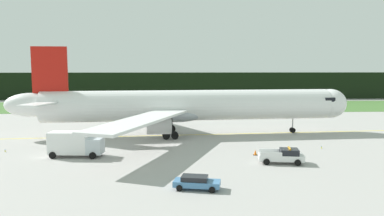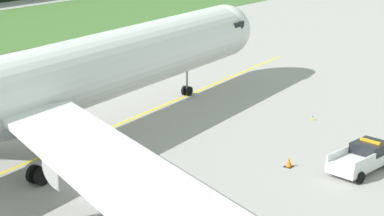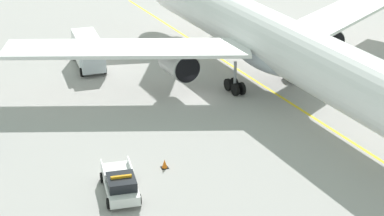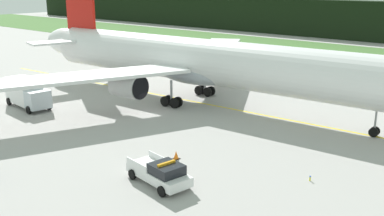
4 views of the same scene
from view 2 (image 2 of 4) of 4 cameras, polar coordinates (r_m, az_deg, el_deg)
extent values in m
plane|color=#A39F9C|center=(40.70, -9.04, -7.58)|extent=(320.00, 320.00, 0.00)
cube|color=yellow|center=(47.97, -12.54, -3.94)|extent=(77.71, 6.09, 0.01)
cylinder|color=silver|center=(46.45, -12.93, 1.98)|extent=(48.94, 8.78, 5.17)
ellipsoid|color=silver|center=(66.30, 2.79, 6.74)|extent=(6.06, 5.58, 5.17)
ellipsoid|color=#A4ABB6|center=(45.22, -14.98, -0.44)|extent=(11.31, 6.23, 2.85)
cube|color=black|center=(65.09, 2.26, 7.37)|extent=(2.16, 5.04, 0.70)
cube|color=silver|center=(32.95, -7.08, -5.01)|extent=(12.99, 23.26, 0.35)
cylinder|color=#A9A9A9|center=(37.79, -9.55, -4.42)|extent=(3.79, 2.97, 2.70)
cylinder|color=black|center=(39.09, -7.75, -3.62)|extent=(0.30, 2.49, 2.49)
cylinder|color=gray|center=(61.25, -0.44, 2.66)|extent=(0.20, 0.20, 2.54)
cylinder|color=black|center=(61.71, -0.64, 1.55)|extent=(0.91, 0.29, 0.90)
cylinder|color=black|center=(61.43, -0.24, 1.48)|extent=(0.91, 0.29, 0.90)
cylinder|color=gray|center=(42.82, -12.69, -3.84)|extent=(0.28, 0.28, 2.54)
cylinder|color=black|center=(43.96, -12.27, -5.04)|extent=(1.22, 0.39, 1.20)
cylinder|color=black|center=(43.50, -11.61, -5.23)|extent=(1.22, 0.39, 1.20)
cylinder|color=black|center=(43.06, -13.57, -5.60)|extent=(1.22, 0.39, 1.20)
cylinder|color=black|center=(42.59, -12.91, -5.80)|extent=(1.22, 0.39, 1.20)
cube|color=white|center=(45.09, 14.51, -4.46)|extent=(5.61, 2.87, 0.70)
cube|color=black|center=(45.64, 15.21, -3.31)|extent=(2.41, 2.23, 0.70)
cube|color=white|center=(44.33, 12.60, -3.89)|extent=(2.56, 0.48, 0.45)
cube|color=white|center=(43.38, 14.81, -4.52)|extent=(2.56, 0.48, 0.45)
cube|color=orange|center=(45.50, 15.25, -2.80)|extent=(0.42, 1.48, 0.16)
cylinder|color=black|center=(47.19, 14.52, -3.95)|extent=(0.79, 0.35, 0.76)
cylinder|color=black|center=(44.27, 12.07, -5.17)|extent=(0.79, 0.35, 0.76)
cylinder|color=black|center=(43.25, 14.43, -5.87)|extent=(0.79, 0.35, 0.76)
cube|color=black|center=(45.09, 8.40, -5.06)|extent=(0.55, 0.55, 0.03)
cone|color=orange|center=(44.96, 8.42, -4.65)|extent=(0.43, 0.43, 0.67)
cylinder|color=yellow|center=(55.14, 10.45, -0.92)|extent=(0.10, 0.10, 0.30)
sphere|color=blue|center=(55.08, 10.46, -0.72)|extent=(0.12, 0.12, 0.12)
camera|label=1|loc=(39.02, 81.64, -5.08)|focal=34.64mm
camera|label=3|loc=(81.06, 36.22, 20.16)|focal=64.23mm
camera|label=4|loc=(61.12, 42.77, 10.05)|focal=42.09mm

